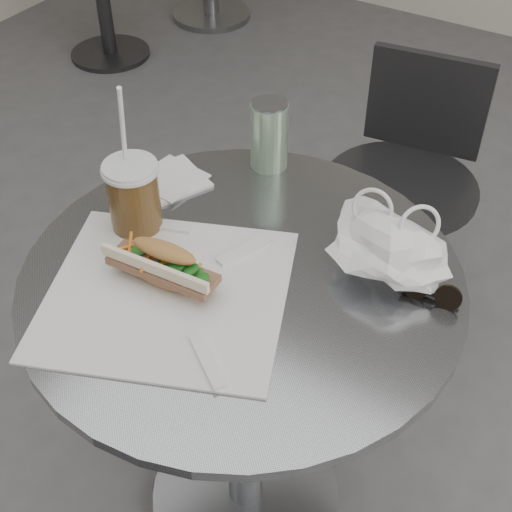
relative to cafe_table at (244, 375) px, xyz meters
The scene contains 9 objects.
cafe_table is the anchor object (origin of this frame).
chair_far 0.78m from the cafe_table, 88.91° to the left, with size 0.40×0.42×0.75m.
sandwich_paper 0.31m from the cafe_table, 127.19° to the right, with size 0.39×0.37×0.00m, color white.
banh_mi 0.34m from the cafe_table, 138.19° to the right, with size 0.24×0.11×0.08m.
iced_coffee 0.42m from the cafe_table, behind, with size 0.10×0.10×0.29m.
sunglasses 0.43m from the cafe_table, 20.50° to the left, with size 0.10×0.03×0.04m.
plastic_bag 0.41m from the cafe_table, 34.01° to the left, with size 0.20×0.16×0.10m, color white, non-canonical shape.
napkin_stack 0.41m from the cafe_table, 150.19° to the left, with size 0.17×0.17×0.01m.
drink_can 0.48m from the cafe_table, 112.78° to the left, with size 0.07×0.07×0.14m.
Camera 1 is at (0.48, -0.53, 1.58)m, focal length 50.00 mm.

